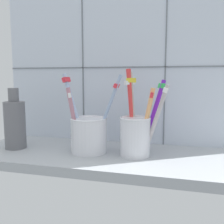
{
  "coord_description": "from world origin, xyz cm",
  "views": [
    {
      "loc": [
        14.11,
        -53.41,
        18.77
      ],
      "look_at": [
        0.0,
        0.48,
        11.28
      ],
      "focal_mm": 41.13,
      "sensor_mm": 36.0,
      "label": 1
    }
  ],
  "objects": [
    {
      "name": "counter_slab",
      "position": [
        0.0,
        0.0,
        1.0
      ],
      "size": [
        64.0,
        22.0,
        2.0
      ],
      "primitive_type": "cube",
      "color": "#9EA3A8",
      "rests_on": "ground"
    },
    {
      "name": "tile_wall_back",
      "position": [
        0.0,
        12.0,
        22.5
      ],
      "size": [
        64.0,
        2.2,
        45.0
      ],
      "color": "silver",
      "rests_on": "ground"
    },
    {
      "name": "toothbrush_cup_left",
      "position": [
        -5.34,
        0.43,
        6.4
      ],
      "size": [
        14.55,
        8.24,
        17.7
      ],
      "color": "white",
      "rests_on": "counter_slab"
    },
    {
      "name": "toothbrush_cup_right",
      "position": [
        5.52,
        0.66,
        7.22
      ],
      "size": [
        10.35,
        7.31,
        18.72
      ],
      "color": "silver",
      "rests_on": "counter_slab"
    },
    {
      "name": "ceramic_vase",
      "position": [
        -23.41,
        -1.27,
        8.04
      ],
      "size": [
        4.91,
        4.91,
        14.36
      ],
      "color": "slate",
      "rests_on": "counter_slab"
    }
  ]
}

